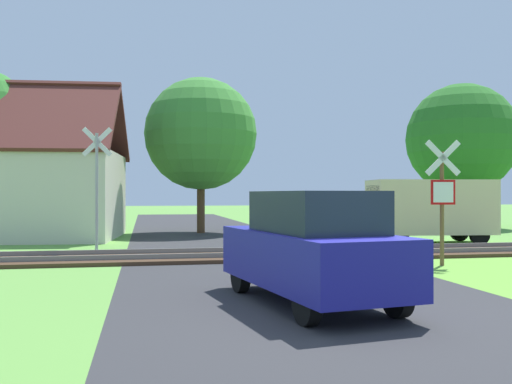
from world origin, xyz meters
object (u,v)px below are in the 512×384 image
(house, at_px, (29,190))
(parked_car, at_px, (311,247))
(mail_truck, at_px, (426,208))
(crossing_sign_far, at_px, (97,181))
(stop_sign_near, at_px, (442,195))
(tree_far, at_px, (462,139))
(tree_center, at_px, (201,134))

(house, height_order, parked_car, house)
(house, distance_m, mail_truck, 15.08)
(crossing_sign_far, bearing_deg, parked_car, -59.76)
(stop_sign_near, xyz_separation_m, tree_far, (9.33, 14.69, 2.95))
(tree_center, bearing_deg, mail_truck, -43.72)
(tree_center, bearing_deg, crossing_sign_far, -114.94)
(crossing_sign_far, distance_m, parked_car, 9.59)
(house, bearing_deg, crossing_sign_far, -59.23)
(tree_center, height_order, mail_truck, tree_center)
(tree_far, relative_size, parked_car, 1.79)
(tree_far, relative_size, mail_truck, 1.49)
(crossing_sign_far, height_order, tree_far, tree_far)
(tree_far, bearing_deg, tree_center, -172.90)
(mail_truck, bearing_deg, stop_sign_near, 161.73)
(tree_center, bearing_deg, tree_far, 7.10)
(parked_car, bearing_deg, mail_truck, 45.07)
(stop_sign_near, height_order, tree_center, tree_center)
(house, height_order, mail_truck, house)
(stop_sign_near, distance_m, house, 15.91)
(tree_far, bearing_deg, crossing_sign_far, -150.54)
(stop_sign_near, bearing_deg, house, -36.28)
(mail_truck, bearing_deg, parked_car, 150.25)
(mail_truck, bearing_deg, crossing_sign_far, 102.89)
(stop_sign_near, relative_size, crossing_sign_far, 0.82)
(crossing_sign_far, xyz_separation_m, house, (-3.07, 6.33, -0.23))
(stop_sign_near, height_order, parked_car, stop_sign_near)
(house, relative_size, mail_truck, 1.50)
(crossing_sign_far, height_order, tree_center, tree_center)
(tree_center, bearing_deg, house, -164.07)
(stop_sign_near, bearing_deg, crossing_sign_far, -21.43)
(crossing_sign_far, relative_size, tree_center, 0.53)
(mail_truck, bearing_deg, house, 76.67)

